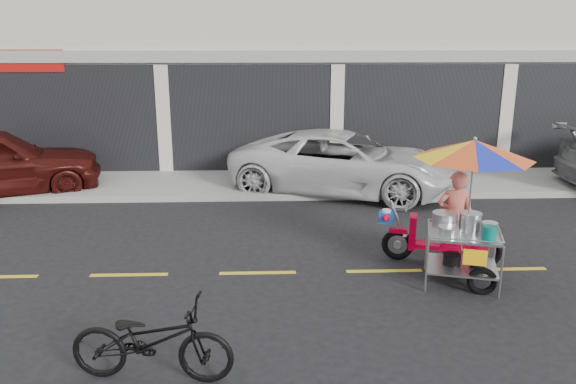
{
  "coord_description": "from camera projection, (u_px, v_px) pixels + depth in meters",
  "views": [
    {
      "loc": [
        -1.83,
        -8.15,
        3.57
      ],
      "look_at": [
        -1.5,
        0.6,
        1.15
      ],
      "focal_mm": 35.0,
      "sensor_mm": 36.0,
      "label": 1
    }
  ],
  "objects": [
    {
      "name": "food_vendor_rig",
      "position": [
        464.0,
        189.0,
        8.36
      ],
      "size": [
        2.19,
        2.16,
        2.22
      ],
      "rotation": [
        0.0,
        0.0,
        -0.27
      ],
      "color": "black",
      "rests_on": "ground"
    },
    {
      "name": "sidewalk",
      "position": [
        340.0,
        181.0,
        14.15
      ],
      "size": [
        45.0,
        3.0,
        0.15
      ],
      "primitive_type": "cube",
      "color": "gray",
      "rests_on": "ground"
    },
    {
      "name": "shophouse_block",
      "position": [
        410.0,
        16.0,
        18.04
      ],
      "size": [
        36.0,
        8.11,
        10.4
      ],
      "color": "beige",
      "rests_on": "ground"
    },
    {
      "name": "centerline",
      "position": [
        384.0,
        271.0,
        8.87
      ],
      "size": [
        42.0,
        0.1,
        0.01
      ],
      "primitive_type": "cube",
      "color": "gold",
      "rests_on": "ground"
    },
    {
      "name": "white_pickup",
      "position": [
        343.0,
        162.0,
        13.2
      ],
      "size": [
        5.7,
        3.98,
        1.45
      ],
      "primitive_type": "imported",
      "rotation": [
        0.0,
        0.0,
        1.24
      ],
      "color": "silver",
      "rests_on": "ground"
    },
    {
      "name": "near_bicycle",
      "position": [
        152.0,
        340.0,
        5.96
      ],
      "size": [
        1.82,
        0.82,
        0.93
      ],
      "primitive_type": "imported",
      "rotation": [
        0.0,
        0.0,
        1.45
      ],
      "color": "black",
      "rests_on": "ground"
    },
    {
      "name": "ground",
      "position": [
        384.0,
        271.0,
        8.87
      ],
      "size": [
        90.0,
        90.0,
        0.0
      ],
      "primitive_type": "plane",
      "color": "black"
    }
  ]
}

